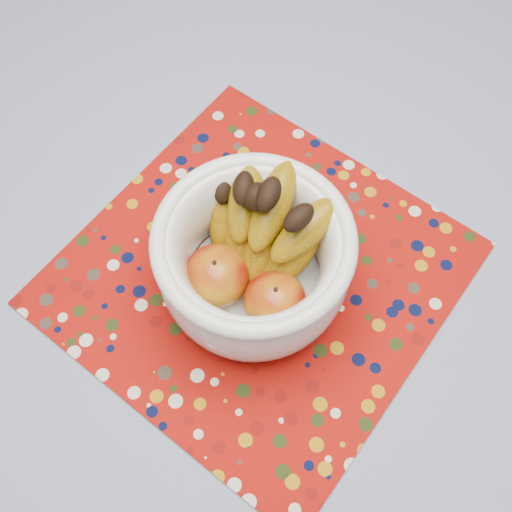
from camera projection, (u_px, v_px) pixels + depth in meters
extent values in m
plane|color=#2D2826|center=(283.00, 364.00, 1.50)|extent=(4.00, 4.00, 0.00)
cube|color=olive|center=(303.00, 218.00, 0.84)|extent=(1.20, 1.20, 0.04)
cylinder|color=olive|center=(201.00, 43.00, 1.50)|extent=(0.06, 0.06, 0.71)
cube|color=slate|center=(305.00, 209.00, 0.82)|extent=(1.32, 1.32, 0.01)
cube|color=#940D08|center=(257.00, 273.00, 0.77)|extent=(0.51, 0.51, 0.00)
cylinder|color=white|center=(254.00, 285.00, 0.75)|extent=(0.11, 0.11, 0.01)
cylinder|color=white|center=(254.00, 281.00, 0.74)|extent=(0.17, 0.17, 0.01)
torus|color=white|center=(254.00, 240.00, 0.64)|extent=(0.23, 0.23, 0.02)
ellipsoid|color=#710B04|center=(216.00, 276.00, 0.70)|extent=(0.08, 0.08, 0.07)
ellipsoid|color=#710B04|center=(275.00, 301.00, 0.69)|extent=(0.07, 0.07, 0.07)
sphere|color=black|center=(257.00, 197.00, 0.65)|extent=(0.03, 0.03, 0.03)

